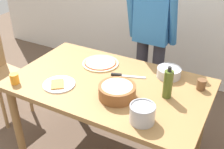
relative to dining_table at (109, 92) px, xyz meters
The scene contains 11 objects.
dining_table is the anchor object (origin of this frame).
person_cook 0.81m from the dining_table, 85.30° to the left, with size 0.49×0.25×1.62m.
pizza_raw_on_board 0.34m from the dining_table, 132.84° to the left, with size 0.33×0.33×0.02m.
plate_with_slice 0.42m from the dining_table, 146.05° to the right, with size 0.26×0.26×0.02m.
popcorn_bowl 0.26m from the dining_table, 44.72° to the right, with size 0.28×0.28×0.11m.
mixing_bowl_steel 0.53m from the dining_table, 39.30° to the left, with size 0.20×0.20×0.08m.
olive_oil_bottle 0.52m from the dining_table, ahead, with size 0.07×0.07×0.26m.
steel_pot 0.56m from the dining_table, 36.66° to the right, with size 0.17×0.17×0.13m.
cup_orange 0.77m from the dining_table, 150.67° to the right, with size 0.07×0.07×0.09m, color orange.
cup_small_brown 0.74m from the dining_table, 20.85° to the left, with size 0.07×0.07×0.09m, color brown.
chef_knife 0.19m from the dining_table, 66.27° to the left, with size 0.28×0.12×0.02m.
Camera 1 is at (0.95, -1.69, 1.98)m, focal length 45.04 mm.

